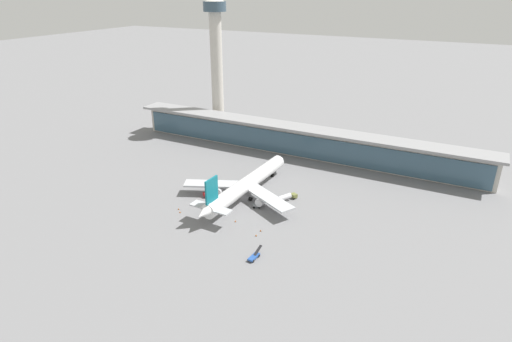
{
  "coord_description": "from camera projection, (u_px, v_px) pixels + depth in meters",
  "views": [
    {
      "loc": [
        75.5,
        -134.41,
        78.54
      ],
      "look_at": [
        0.0,
        10.36,
        7.94
      ],
      "focal_mm": 30.14,
      "sensor_mm": 36.0,
      "label": 1
    }
  ],
  "objects": [
    {
      "name": "safety_cone_echo",
      "position": [
        256.0,
        235.0,
        146.37
      ],
      "size": [
        0.62,
        0.62,
        0.7
      ],
      "color": "orange",
      "rests_on": "ground"
    },
    {
      "name": "control_tower",
      "position": [
        216.0,
        58.0,
        231.7
      ],
      "size": [
        12.0,
        12.0,
        78.62
      ],
      "color": "beige",
      "rests_on": "ground"
    },
    {
      "name": "terminal_building",
      "position": [
        298.0,
        140.0,
        214.48
      ],
      "size": [
        183.6,
        12.8,
        15.2
      ],
      "color": "beige",
      "rests_on": "ground"
    },
    {
      "name": "service_truck_by_tail_grey",
      "position": [
        257.0,
        206.0,
        164.93
      ],
      "size": [
        3.33,
        2.87,
        2.05
      ],
      "color": "gray",
      "rests_on": "ground"
    },
    {
      "name": "service_truck_under_wing_red",
      "position": [
        213.0,
        191.0,
        174.62
      ],
      "size": [
        5.26,
        7.57,
        3.1
      ],
      "color": "#B21E1E",
      "rests_on": "ground"
    },
    {
      "name": "safety_cone_alpha",
      "position": [
        235.0,
        221.0,
        155.18
      ],
      "size": [
        0.62,
        0.62,
        0.7
      ],
      "color": "orange",
      "rests_on": "ground"
    },
    {
      "name": "ground_plane",
      "position": [
        244.0,
        198.0,
        172.6
      ],
      "size": [
        1200.0,
        1200.0,
        0.0
      ],
      "primitive_type": "plane",
      "color": "slate"
    },
    {
      "name": "service_truck_mid_apron_blue",
      "position": [
        254.0,
        256.0,
        134.1
      ],
      "size": [
        2.26,
        6.89,
        2.7
      ],
      "color": "#234C9E",
      "rests_on": "ground"
    },
    {
      "name": "safety_cone_delta",
      "position": [
        180.0,
        212.0,
        161.39
      ],
      "size": [
        0.62,
        0.62,
        0.7
      ],
      "color": "orange",
      "rests_on": "ground"
    },
    {
      "name": "service_truck_near_nose_olive",
      "position": [
        287.0,
        197.0,
        169.91
      ],
      "size": [
        5.88,
        8.69,
        2.95
      ],
      "color": "olive",
      "rests_on": "ground"
    },
    {
      "name": "safety_cone_bravo",
      "position": [
        261.0,
        230.0,
        149.25
      ],
      "size": [
        0.62,
        0.62,
        0.7
      ],
      "color": "orange",
      "rests_on": "ground"
    },
    {
      "name": "airliner_on_stand",
      "position": [
        246.0,
        185.0,
        171.41
      ],
      "size": [
        49.86,
        64.82,
        17.27
      ],
      "color": "white",
      "rests_on": "ground"
    },
    {
      "name": "safety_cone_charlie",
      "position": [
        179.0,
        209.0,
        163.65
      ],
      "size": [
        0.62,
        0.62,
        0.7
      ],
      "color": "orange",
      "rests_on": "ground"
    }
  ]
}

